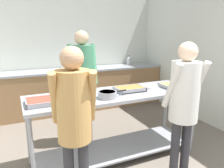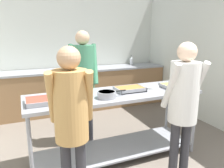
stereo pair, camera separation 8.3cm
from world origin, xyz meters
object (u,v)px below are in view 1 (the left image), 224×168
object	(u,v)px
serving_tray_greens	(49,101)
serving_tray_roast	(130,89)
guest_serving_left	(184,97)
water_bottle	(128,61)
plate_stack	(150,87)
sauce_pan	(107,94)
serving_tray_vegetables	(174,85)
broccoli_bowl	(77,93)
guest_serving_right	(74,112)
cook_behind_counter	(83,75)

from	to	relation	value
serving_tray_greens	serving_tray_roast	xyz separation A→B (m)	(1.10, 0.08, -0.00)
guest_serving_left	water_bottle	size ratio (longest dim) A/B	7.10
serving_tray_roast	plate_stack	size ratio (longest dim) A/B	1.63
sauce_pan	water_bottle	size ratio (longest dim) A/B	1.63
serving_tray_vegetables	serving_tray_greens	bearing A→B (deg)	179.86
serving_tray_vegetables	water_bottle	world-z (taller)	water_bottle
broccoli_bowl	water_bottle	distance (m)	2.89
serving_tray_greens	broccoli_bowl	bearing A→B (deg)	21.27
guest_serving_right	water_bottle	bearing A→B (deg)	53.32
serving_tray_vegetables	water_bottle	bearing A→B (deg)	77.65
guest_serving_left	guest_serving_right	world-z (taller)	guest_serving_left
serving_tray_roast	cook_behind_counter	size ratio (longest dim) A/B	0.22
serving_tray_greens	serving_tray_roast	distance (m)	1.10
serving_tray_roast	guest_serving_right	size ratio (longest dim) A/B	0.24
broccoli_bowl	serving_tray_roast	distance (m)	0.73
guest_serving_right	serving_tray_vegetables	bearing A→B (deg)	19.52
guest_serving_right	cook_behind_counter	bearing A→B (deg)	69.50
broccoli_bowl	guest_serving_right	bearing A→B (deg)	-107.37
serving_tray_roast	guest_serving_right	distance (m)	1.17
serving_tray_vegetables	water_bottle	size ratio (longest dim) A/B	1.68
serving_tray_vegetables	guest_serving_left	xyz separation A→B (m)	(-0.41, -0.65, 0.05)
guest_serving_right	plate_stack	bearing A→B (deg)	28.12
serving_tray_greens	water_bottle	bearing A→B (deg)	45.12
serving_tray_vegetables	sauce_pan	bearing A→B (deg)	-175.19
guest_serving_right	serving_tray_roast	bearing A→B (deg)	35.13
broccoli_bowl	guest_serving_right	world-z (taller)	guest_serving_right
serving_tray_greens	cook_behind_counter	size ratio (longest dim) A/B	0.28
plate_stack	cook_behind_counter	size ratio (longest dim) A/B	0.14
guest_serving_left	guest_serving_right	size ratio (longest dim) A/B	1.01
guest_serving_left	guest_serving_right	xyz separation A→B (m)	(-1.24, 0.06, -0.01)
plate_stack	serving_tray_vegetables	world-z (taller)	serving_tray_vegetables
sauce_pan	guest_serving_left	bearing A→B (deg)	-38.63
serving_tray_roast	cook_behind_counter	bearing A→B (deg)	128.63
serving_tray_greens	serving_tray_vegetables	size ratio (longest dim) A/B	1.28
plate_stack	serving_tray_vegetables	size ratio (longest dim) A/B	0.62
plate_stack	water_bottle	world-z (taller)	water_bottle
serving_tray_vegetables	guest_serving_left	world-z (taller)	guest_serving_left
broccoli_bowl	plate_stack	distance (m)	1.07
serving_tray_greens	guest_serving_right	xyz separation A→B (m)	(0.14, -0.59, 0.04)
serving_tray_roast	broccoli_bowl	bearing A→B (deg)	175.36
sauce_pan	serving_tray_roast	bearing A→B (deg)	23.86
cook_behind_counter	guest_serving_right	bearing A→B (deg)	-110.50
serving_tray_greens	plate_stack	bearing A→B (deg)	4.27
sauce_pan	guest_serving_right	distance (m)	0.73
broccoli_bowl	cook_behind_counter	bearing A→B (deg)	65.46
plate_stack	serving_tray_roast	bearing A→B (deg)	-176.21
serving_tray_roast	guest_serving_left	size ratio (longest dim) A/B	0.24
broccoli_bowl	guest_serving_left	bearing A→B (deg)	-38.21
serving_tray_vegetables	water_bottle	xyz separation A→B (m)	(0.50, 2.31, 0.08)
serving_tray_roast	water_bottle	distance (m)	2.52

